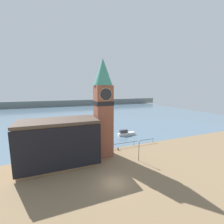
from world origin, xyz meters
name	(u,v)px	position (x,y,z in m)	size (l,w,h in m)	color
ground_plane	(114,183)	(0.00, 0.00, 0.00)	(160.00, 160.00, 0.00)	#846B4C
water	(69,113)	(0.00, 72.91, 0.00)	(160.00, 120.00, 0.00)	slate
far_shoreline	(64,103)	(0.00, 112.91, 2.50)	(180.00, 3.00, 5.00)	slate
pier_railing	(134,142)	(10.69, 12.66, 0.97)	(12.56, 0.08, 1.09)	#232328
clock_tower	(103,106)	(1.69, 10.36, 11.04)	(3.98, 3.98, 20.78)	brown
pier_building	(59,143)	(-7.55, 9.23, 4.44)	(14.43, 7.00, 8.85)	#9E754C
boat_near	(126,133)	(12.64, 21.26, 0.66)	(5.69, 1.45, 1.82)	silver
mooring_bollard_near	(118,149)	(5.66, 11.36, 0.37)	(0.27, 0.27, 0.67)	black
lamp_post	(139,147)	(7.35, 4.83, 2.98)	(0.32, 0.32, 4.32)	black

